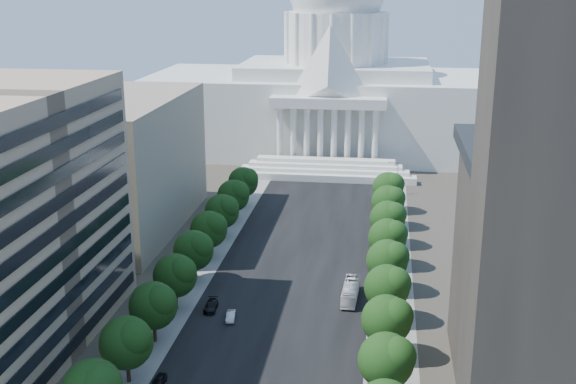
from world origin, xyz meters
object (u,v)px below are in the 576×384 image
at_px(car_dark_b, 211,306).
at_px(car_silver, 231,316).
at_px(car_dark_a, 159,381).
at_px(city_bus, 350,291).

bearing_deg(car_dark_b, car_silver, -41.63).
height_order(car_dark_a, car_dark_b, car_dark_b).
relative_size(car_dark_a, car_silver, 0.94).
bearing_deg(car_dark_a, car_dark_b, 88.54).
height_order(car_dark_b, city_bus, city_bus).
xyz_separation_m(car_dark_a, car_silver, (5.79, 21.34, 0.02)).
bearing_deg(car_dark_a, city_bus, 54.21).
bearing_deg(car_dark_b, city_bus, 14.23).
distance_m(car_dark_a, city_bus, 41.01).
relative_size(car_silver, car_dark_b, 0.82).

